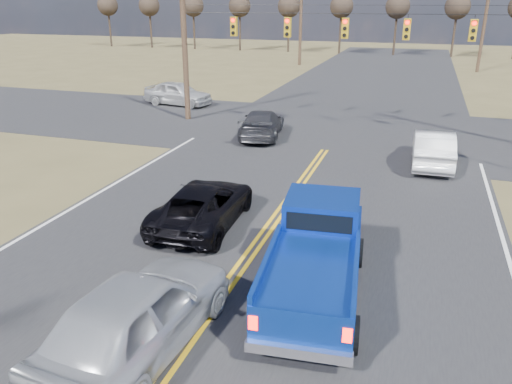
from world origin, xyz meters
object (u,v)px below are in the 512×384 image
(silver_suv, at_px, (138,314))
(white_car_queue, at_px, (433,148))
(pickup_truck, at_px, (316,257))
(black_suv, at_px, (203,205))
(dgrey_car_queue, at_px, (262,124))
(cross_car_west, at_px, (178,93))

(silver_suv, height_order, white_car_queue, silver_suv)
(silver_suv, bearing_deg, pickup_truck, -128.40)
(black_suv, bearing_deg, white_car_queue, -130.95)
(dgrey_car_queue, bearing_deg, cross_car_west, -47.64)
(black_suv, xyz_separation_m, cross_car_west, (-9.45, 17.08, 0.13))
(black_suv, bearing_deg, dgrey_car_queue, -84.54)
(white_car_queue, distance_m, cross_car_west, 18.32)
(black_suv, relative_size, cross_car_west, 1.02)
(pickup_truck, xyz_separation_m, black_suv, (-4.16, 2.86, -0.33))
(white_car_queue, height_order, dgrey_car_queue, white_car_queue)
(silver_suv, relative_size, black_suv, 1.06)
(pickup_truck, distance_m, silver_suv, 4.28)
(silver_suv, bearing_deg, dgrey_car_queue, -76.19)
(pickup_truck, bearing_deg, silver_suv, -138.60)
(silver_suv, distance_m, white_car_queue, 15.66)
(dgrey_car_queue, xyz_separation_m, cross_car_west, (-7.89, 6.21, 0.11))
(pickup_truck, relative_size, white_car_queue, 1.22)
(white_car_queue, bearing_deg, pickup_truck, 75.57)
(dgrey_car_queue, bearing_deg, pickup_truck, 103.13)
(silver_suv, xyz_separation_m, dgrey_car_queue, (-2.81, 16.87, -0.17))
(pickup_truck, relative_size, black_suv, 1.18)
(pickup_truck, height_order, silver_suv, pickup_truck)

